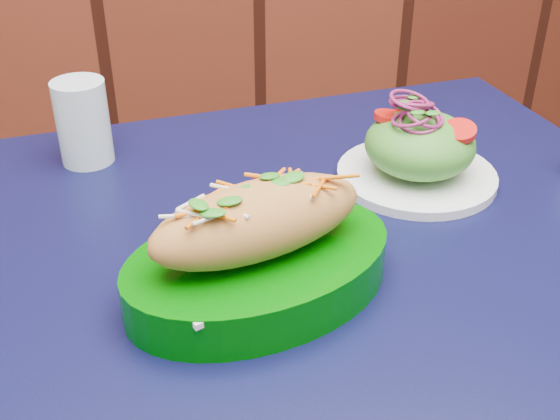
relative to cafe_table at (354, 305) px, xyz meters
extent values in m
cube|color=black|center=(0.00, 0.00, 0.07)|extent=(0.90, 0.90, 0.03)
cylinder|color=black|center=(-0.37, 0.28, -0.30)|extent=(0.04, 0.04, 0.72)
cylinder|color=black|center=(0.28, 0.37, -0.30)|extent=(0.04, 0.04, 0.72)
cube|color=white|center=(-0.12, -0.06, 0.13)|extent=(0.24, 0.19, 0.01)
ellipsoid|color=#DB8C45|center=(-0.12, -0.06, 0.17)|extent=(0.23, 0.15, 0.07)
cylinder|color=white|center=(0.11, 0.12, 0.09)|extent=(0.20, 0.20, 0.01)
ellipsoid|color=#4C992D|center=(0.11, 0.12, 0.14)|extent=(0.14, 0.14, 0.08)
cylinder|color=red|center=(0.15, 0.10, 0.17)|extent=(0.04, 0.04, 0.01)
cylinder|color=red|center=(0.08, 0.15, 0.17)|extent=(0.04, 0.04, 0.01)
cylinder|color=red|center=(0.11, 0.17, 0.17)|extent=(0.04, 0.04, 0.01)
torus|color=#8D1E58|center=(0.11, 0.12, 0.18)|extent=(0.05, 0.05, 0.00)
torus|color=#8D1E58|center=(0.11, 0.12, 0.18)|extent=(0.05, 0.05, 0.00)
torus|color=#8D1E58|center=(0.11, 0.12, 0.19)|extent=(0.05, 0.05, 0.00)
torus|color=#8D1E58|center=(0.11, 0.12, 0.19)|extent=(0.05, 0.05, 0.00)
torus|color=#8D1E58|center=(0.11, 0.12, 0.20)|extent=(0.05, 0.05, 0.00)
torus|color=#8D1E58|center=(0.11, 0.12, 0.20)|extent=(0.05, 0.05, 0.00)
cylinder|color=silver|center=(-0.30, 0.25, 0.14)|extent=(0.07, 0.07, 0.11)
camera|label=1|loc=(-0.20, -0.61, 0.52)|focal=45.00mm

